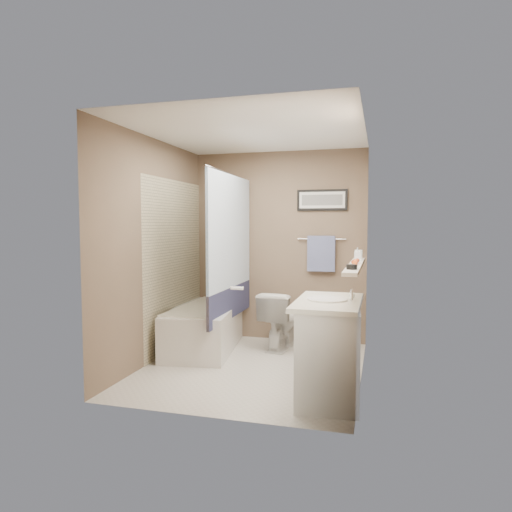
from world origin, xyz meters
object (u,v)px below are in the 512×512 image
(toilet, at_px, (281,320))
(soap_bottle, at_px, (357,254))
(candle_bowl_near, at_px, (352,267))
(vanity, at_px, (329,351))
(glass_jar, at_px, (358,254))
(hair_brush_back, at_px, (356,261))
(bathtub, at_px, (205,327))
(hair_brush_front, at_px, (355,262))

(toilet, bearing_deg, soap_bottle, 153.40)
(candle_bowl_near, bearing_deg, soap_bottle, 90.00)
(vanity, relative_size, soap_bottle, 6.69)
(candle_bowl_near, height_order, glass_jar, glass_jar)
(hair_brush_back, bearing_deg, candle_bowl_near, -90.00)
(soap_bottle, bearing_deg, hair_brush_back, -90.00)
(toilet, xyz_separation_m, soap_bottle, (0.92, -0.61, 0.84))
(bathtub, bearing_deg, candle_bowl_near, -42.86)
(toilet, relative_size, vanity, 0.76)
(toilet, height_order, hair_brush_front, hair_brush_front)
(vanity, bearing_deg, toilet, 113.57)
(vanity, relative_size, hair_brush_front, 4.09)
(candle_bowl_near, relative_size, soap_bottle, 0.67)
(candle_bowl_near, bearing_deg, glass_jar, 90.00)
(candle_bowl_near, xyz_separation_m, soap_bottle, (0.00, 0.88, 0.05))
(glass_jar, height_order, soap_bottle, soap_bottle)
(glass_jar, distance_m, soap_bottle, 0.23)
(toilet, height_order, vanity, vanity)
(hair_brush_front, height_order, hair_brush_back, same)
(candle_bowl_near, relative_size, hair_brush_back, 0.41)
(candle_bowl_near, height_order, hair_brush_back, hair_brush_back)
(vanity, height_order, candle_bowl_near, candle_bowl_near)
(hair_brush_front, bearing_deg, hair_brush_back, 90.00)
(hair_brush_front, bearing_deg, toilet, 131.49)
(toilet, xyz_separation_m, glass_jar, (0.92, -0.37, 0.82))
(glass_jar, xyz_separation_m, soap_bottle, (0.00, -0.23, 0.02))
(candle_bowl_near, distance_m, hair_brush_back, 0.56)
(hair_brush_back, relative_size, soap_bottle, 1.63)
(toilet, distance_m, soap_bottle, 1.38)
(hair_brush_front, relative_size, soap_bottle, 1.63)
(bathtub, relative_size, toilet, 2.18)
(hair_brush_back, bearing_deg, hair_brush_front, -90.00)
(toilet, distance_m, vanity, 1.59)
(bathtub, relative_size, vanity, 1.67)
(hair_brush_front, distance_m, soap_bottle, 0.43)
(soap_bottle, bearing_deg, vanity, -102.98)
(bathtub, height_order, glass_jar, glass_jar)
(vanity, bearing_deg, glass_jar, 76.06)
(bathtub, height_order, hair_brush_front, hair_brush_front)
(hair_brush_front, relative_size, glass_jar, 2.20)
(candle_bowl_near, xyz_separation_m, hair_brush_front, (0.00, 0.45, 0.00))
(hair_brush_back, xyz_separation_m, glass_jar, (0.00, 0.55, 0.03))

